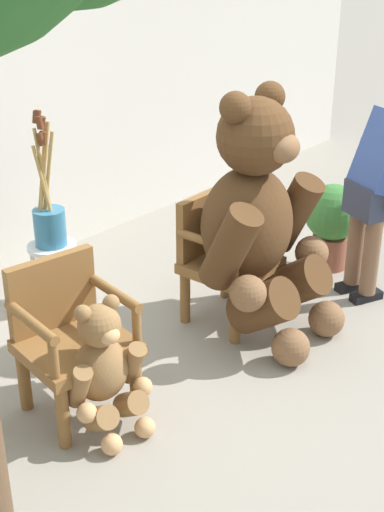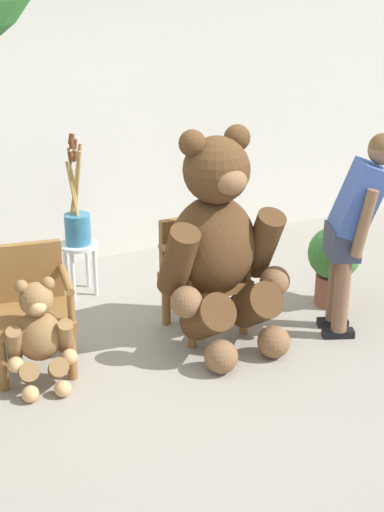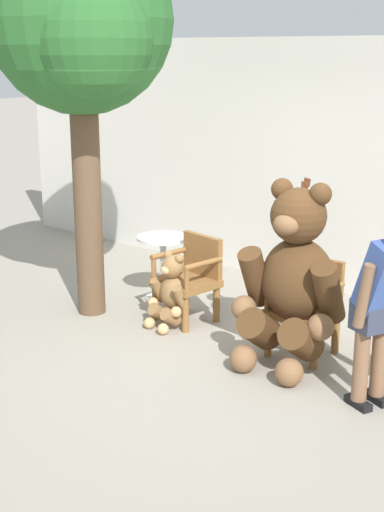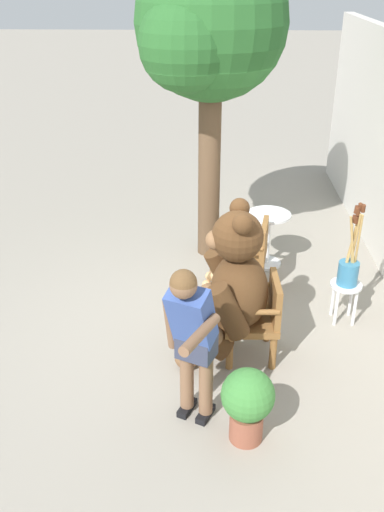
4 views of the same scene
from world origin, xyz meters
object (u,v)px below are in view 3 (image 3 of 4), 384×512
white_stool (300,275)px  round_side_table (163,261)px  wooden_chair_left (190,276)px  teddy_bear_small (171,291)px  patio_tree (82,28)px  brush_bucket (302,246)px  wooden_chair_right (307,304)px  teddy_bear_large (293,277)px  person_visitor (384,296)px

white_stool → round_side_table: round_side_table is taller
wooden_chair_left → teddy_bear_small: bearing=-93.4°
teddy_bear_small → white_stool: teddy_bear_small is taller
patio_tree → brush_bucket: bearing=44.8°
wooden_chair_left → brush_bucket: (0.69, 1.01, 0.22)m
wooden_chair_left → teddy_bear_small: wooden_chair_left is taller
teddy_bear_small → wooden_chair_right: bearing=11.8°
wooden_chair_left → brush_bucket: brush_bucket is taller
wooden_chair_right → brush_bucket: size_ratio=0.92×
round_side_table → brush_bucket: bearing=29.7°
white_stool → brush_bucket: brush_bucket is taller
teddy_bear_large → brush_bucket: size_ratio=1.72×
person_visitor → round_side_table: 3.07m
wooden_chair_right → white_stool: bearing=122.6°
wooden_chair_right → teddy_bear_large: size_ratio=0.53×
person_visitor → brush_bucket: (-1.61, 1.62, -0.24)m
wooden_chair_right → teddy_bear_large: bearing=-89.0°
teddy_bear_large → round_side_table: bearing=164.3°
white_stool → patio_tree: size_ratio=0.12×
wooden_chair_right → round_side_table: size_ratio=1.19×
teddy_bear_large → white_stool: bearing=117.0°
wooden_chair_right → patio_tree: bearing=-166.4°
wooden_chair_left → round_side_table: bearing=155.3°
teddy_bear_large → patio_tree: bearing=-173.2°
wooden_chair_right → teddy_bear_large: teddy_bear_large is taller
wooden_chair_left → wooden_chair_right: 1.34m
teddy_bear_large → round_side_table: 2.05m
person_visitor → teddy_bear_small: bearing=172.1°
wooden_chair_left → wooden_chair_right: bearing=0.0°
wooden_chair_right → teddy_bear_small: wooden_chair_right is taller
wooden_chair_right → teddy_bear_large: 0.42m
teddy_bear_large → round_side_table: size_ratio=2.24×
wooden_chair_left → white_stool: (0.69, 1.01, -0.11)m
teddy_bear_large → person_visitor: 1.03m
teddy_bear_large → white_stool: (-0.65, 1.28, -0.44)m
person_visitor → patio_tree: 3.71m
brush_bucket → wooden_chair_left: bearing=-124.3°
white_stool → brush_bucket: size_ratio=0.49×
wooden_chair_right → round_side_table: 1.96m
person_visitor → round_side_table: (-2.90, 0.88, -0.47)m
round_side_table → patio_tree: (-0.26, -0.81, 2.41)m
wooden_chair_right → white_stool: (-0.65, 1.01, -0.11)m
wooden_chair_left → person_visitor: person_visitor is taller
person_visitor → patio_tree: (-3.17, 0.07, 1.93)m
brush_bucket → teddy_bear_small: bearing=-118.7°
teddy_bear_small → patio_tree: patio_tree is taller
teddy_bear_large → brush_bucket: (-0.65, 1.28, -0.11)m
wooden_chair_right → white_stool: size_ratio=1.87×
wooden_chair_left → teddy_bear_small: size_ratio=1.13×
wooden_chair_left → wooden_chair_right: same height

